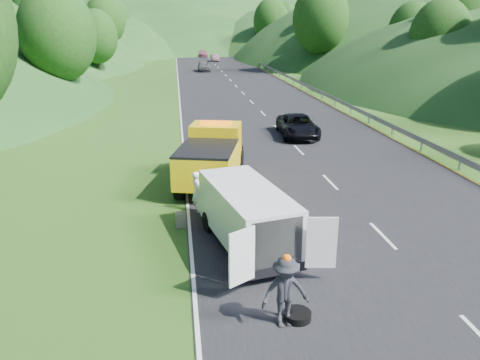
{
  "coord_description": "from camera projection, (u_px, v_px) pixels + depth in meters",
  "views": [
    {
      "loc": [
        -4.16,
        -16.51,
        7.33
      ],
      "look_at": [
        -1.78,
        1.15,
        1.3
      ],
      "focal_mm": 35.0,
      "sensor_mm": 36.0,
      "label": 1
    }
  ],
  "objects": [
    {
      "name": "ground",
      "position": [
        289.0,
        219.0,
        18.37
      ],
      "size": [
        320.0,
        320.0,
        0.0
      ],
      "primitive_type": "plane",
      "color": "#38661E",
      "rests_on": "ground"
    },
    {
      "name": "tree_line_left",
      "position": [
        79.0,
        72.0,
        72.28
      ],
      "size": [
        14.0,
        140.0,
        14.0
      ],
      "primitive_type": null,
      "color": "#265218",
      "rests_on": "ground"
    },
    {
      "name": "dist_car_c",
      "position": [
        203.0,
        57.0,
        103.9
      ],
      "size": [
        1.97,
        4.86,
        1.41
      ],
      "primitive_type": "imported",
      "color": "#914864",
      "rests_on": "ground"
    },
    {
      "name": "white_van",
      "position": [
        245.0,
        213.0,
        15.79
      ],
      "size": [
        3.83,
        6.46,
        2.15
      ],
      "rotation": [
        0.0,
        0.0,
        0.22
      ],
      "color": "black",
      "rests_on": "ground"
    },
    {
      "name": "tree_line_right",
      "position": [
        340.0,
        69.0,
        77.61
      ],
      "size": [
        14.0,
        140.0,
        14.0
      ],
      "primitive_type": null,
      "color": "#265218",
      "rests_on": "ground"
    },
    {
      "name": "woman",
      "position": [
        198.0,
        211.0,
        19.07
      ],
      "size": [
        0.66,
        0.74,
        1.68
      ],
      "primitive_type": "imported",
      "rotation": [
        0.0,
        0.0,
        1.98
      ],
      "color": "white",
      "rests_on": "ground"
    },
    {
      "name": "spare_tire",
      "position": [
        297.0,
        319.0,
        12.15
      ],
      "size": [
        0.73,
        0.73,
        0.2
      ],
      "primitive_type": "cylinder",
      "color": "black",
      "rests_on": "ground"
    },
    {
      "name": "road_surface",
      "position": [
        236.0,
        86.0,
        56.3
      ],
      "size": [
        14.0,
        200.0,
        0.02
      ],
      "primitive_type": "cube",
      "color": "black",
      "rests_on": "ground"
    },
    {
      "name": "dist_car_a",
      "position": [
        204.0,
        71.0,
        73.27
      ],
      "size": [
        1.87,
        4.65,
        1.59
      ],
      "primitive_type": "imported",
      "color": "#4B4C51",
      "rests_on": "ground"
    },
    {
      "name": "passing_suv",
      "position": [
        297.0,
        136.0,
        31.61
      ],
      "size": [
        2.69,
        5.25,
        1.42
      ],
      "primitive_type": "imported",
      "rotation": [
        0.0,
        0.0,
        -0.07
      ],
      "color": "black",
      "rests_on": "ground"
    },
    {
      "name": "suitcase",
      "position": [
        181.0,
        220.0,
        17.48
      ],
      "size": [
        0.4,
        0.23,
        0.63
      ],
      "primitive_type": "cube",
      "rotation": [
        0.0,
        0.0,
        0.03
      ],
      "color": "#68644E",
      "rests_on": "ground"
    },
    {
      "name": "child",
      "position": [
        240.0,
        214.0,
        18.79
      ],
      "size": [
        0.65,
        0.65,
        1.07
      ],
      "primitive_type": "imported",
      "rotation": [
        0.0,
        0.0,
        -0.82
      ],
      "color": "#CAC06B",
      "rests_on": "ground"
    },
    {
      "name": "worker",
      "position": [
        284.0,
        325.0,
        11.91
      ],
      "size": [
        1.29,
        0.81,
        1.91
      ],
      "primitive_type": "imported",
      "rotation": [
        0.0,
        0.0,
        0.08
      ],
      "color": "black",
      "rests_on": "ground"
    },
    {
      "name": "dist_car_d",
      "position": [
        211.0,
        53.0,
        117.97
      ],
      "size": [
        1.87,
        4.65,
        1.59
      ],
      "primitive_type": "imported",
      "color": "#8C397B",
      "rests_on": "ground"
    },
    {
      "name": "tow_truck",
      "position": [
        212.0,
        156.0,
        22.02
      ],
      "size": [
        3.84,
        6.82,
        2.77
      ],
      "rotation": [
        0.0,
        0.0,
        -0.25
      ],
      "color": "black",
      "rests_on": "ground"
    },
    {
      "name": "guardrail",
      "position": [
        274.0,
        74.0,
        68.96
      ],
      "size": [
        0.06,
        140.0,
        1.52
      ],
      "primitive_type": "cube",
      "color": "gray",
      "rests_on": "ground"
    },
    {
      "name": "hills_backdrop",
      "position": [
        209.0,
        47.0,
        145.64
      ],
      "size": [
        201.0,
        288.6,
        44.0
      ],
      "primitive_type": null,
      "color": "#2D5B23",
      "rests_on": "ground"
    },
    {
      "name": "dist_car_b",
      "position": [
        215.0,
        61.0,
        92.12
      ],
      "size": [
        1.46,
        4.2,
        1.38
      ],
      "primitive_type": "imported",
      "color": "#61414D",
      "rests_on": "ground"
    }
  ]
}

